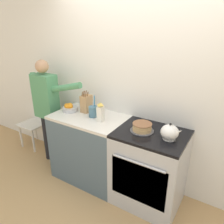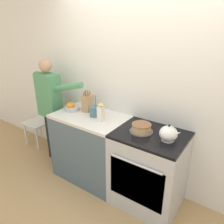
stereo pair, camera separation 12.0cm
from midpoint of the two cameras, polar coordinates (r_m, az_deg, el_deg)
The scene contains 12 objects.
ground_plane at distance 2.84m, azimuth 0.19°, elevation -23.64°, with size 16.00×16.00×0.00m, color tan.
wall_back at distance 2.63m, azimuth 7.50°, elevation 5.88°, with size 8.00×0.04×2.60m.
counter_cabinet at distance 3.02m, azimuth -6.91°, elevation -9.18°, with size 0.95×0.61×0.93m.
stove_range at distance 2.65m, azimuth 8.28°, elevation -14.34°, with size 0.77×0.65×0.93m.
layer_cake at distance 2.41m, azimuth 6.46°, elevation -4.04°, with size 0.26×0.26×0.09m.
tea_kettle at distance 2.29m, azimuth 13.41°, elevation -5.19°, with size 0.22×0.18×0.18m.
knife_block at distance 2.91m, azimuth -7.91°, elevation 2.22°, with size 0.11×0.14×0.31m.
utensil_crock at distance 2.76m, azimuth -6.21°, elevation 0.22°, with size 0.11×0.11×0.29m.
fruit_bowl at distance 2.99m, azimuth -12.16°, elevation 1.09°, with size 0.20×0.20×0.12m.
milk_carton at distance 2.61m, azimuth -4.33°, elevation -0.16°, with size 0.07×0.07×0.24m.
person_baker at distance 3.30m, azimuth -17.63°, elevation 1.85°, with size 0.91×0.20×1.58m.
dining_chair at distance 4.04m, azimuth -19.93°, elevation -1.76°, with size 0.40×0.40×0.83m.
Camera 1 is at (0.97, -1.70, 2.05)m, focal length 35.00 mm.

